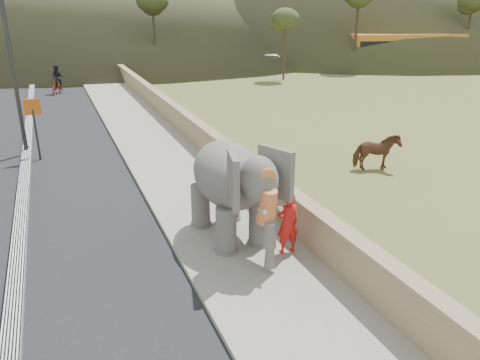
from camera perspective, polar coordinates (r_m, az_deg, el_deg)
name	(u,v)px	position (r m, az deg, el deg)	size (l,w,h in m)	color
ground	(325,357)	(8.73, 10.27, -20.45)	(160.00, 160.00, 0.00)	olive
road	(24,193)	(16.50, -24.82, -1.50)	(7.00, 120.00, 0.03)	black
median	(24,191)	(16.47, -24.87, -1.19)	(0.35, 120.00, 0.22)	black
walkway	(176,172)	(16.86, -7.80, 0.96)	(3.00, 120.00, 0.15)	#9E9687
parapet	(219,154)	(17.16, -2.53, 3.16)	(0.30, 120.00, 1.10)	tan
lamppost	(15,28)	(19.99, -25.72, 16.35)	(1.76, 0.36, 8.00)	#313237
signboard	(34,119)	(19.41, -23.81, 6.83)	(0.60, 0.08, 2.40)	#2D2D33
cow	(376,152)	(17.63, 16.26, 3.26)	(0.73, 1.61, 1.36)	brown
distant_car	(274,61)	(45.80, 4.11, 14.32)	(1.70, 4.23, 1.44)	silver
bus_white	(366,48)	(51.38, 15.07, 15.31)	(2.50, 11.00, 3.10)	silver
bus_orange	(406,51)	(49.17, 19.62, 14.63)	(2.50, 11.00, 3.10)	orange
elephant_and_man	(229,188)	(11.59, -1.31, -1.02)	(2.25, 3.66, 2.55)	slate
motorcyclist	(58,83)	(34.43, -21.35, 11.00)	(1.23, 1.91, 1.95)	maroon
trees	(134,33)	(31.37, -12.83, 17.03)	(48.68, 44.14, 9.58)	#473828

